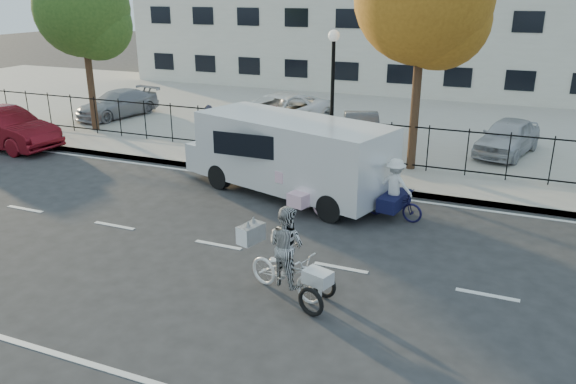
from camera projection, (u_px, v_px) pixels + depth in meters
The scene contains 21 objects.
ground at pixel (218, 245), 13.14m from camera, with size 120.00×120.00×0.00m, color #333334.
road_markings at pixel (218, 245), 13.14m from camera, with size 60.00×9.52×0.01m, color silver, non-canonical shape.
curb at pixel (297, 179), 17.51m from camera, with size 60.00×0.10×0.15m, color #A8A399.
sidewalk at pixel (309, 170), 18.42m from camera, with size 60.00×2.20×0.15m, color #A8A399.
parking_lot at pixel (376, 117), 26.16m from camera, with size 60.00×15.60×0.15m, color #A8A399.
iron_fence at pixel (321, 138), 19.10m from camera, with size 58.00×0.06×1.50m, color black, non-canonical shape.
building at pixel (419, 37), 33.86m from camera, with size 34.00×10.00×6.00m, color silver.
lamppost at pixel (333, 74), 17.82m from camera, with size 0.36×0.36×4.33m.
street_sign at pixel (266, 121), 19.24m from camera, with size 0.85×0.06×1.80m.
zebra_trike at pixel (286, 261), 10.82m from camera, with size 2.14×1.29×1.83m.
unicorn_bike at pixel (307, 190), 14.84m from camera, with size 1.74×1.26×1.71m.
bull_bike at pixel (393, 195), 14.49m from camera, with size 1.79×1.24×1.62m.
white_van at pixel (289, 153), 16.00m from camera, with size 6.80×3.74×2.25m.
red_sedan at pixel (4, 129), 20.98m from camera, with size 1.60×4.58×1.51m, color #5F0A13.
pedestrian at pixel (209, 129), 19.86m from camera, with size 0.63×0.41×1.72m, color black.
lot_car_a at pixel (118, 104), 25.64m from camera, with size 1.66×4.09×1.19m, color #96979D.
lot_car_b at pixel (277, 113), 22.93m from camera, with size 2.45×5.32×1.48m, color white.
lot_car_c at pixel (361, 130), 20.88m from camera, with size 1.24×3.57×1.18m, color #46484D.
lot_car_d at pixel (508, 137), 19.73m from camera, with size 1.48×3.67×1.25m, color #B8BAC1.
tree_west at pixel (86, 14), 21.97m from camera, with size 3.71×3.70×6.79m.
tree_mid at pixel (428, 2), 16.58m from camera, with size 4.13×4.13×7.58m.
Camera 1 is at (6.08, -10.41, 5.62)m, focal length 35.00 mm.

